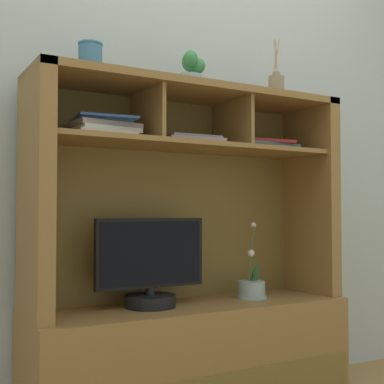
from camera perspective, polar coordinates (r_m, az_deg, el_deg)
back_wall at (r=2.52m, az=-2.82°, el=10.11°), size 6.00×0.02×2.80m
media_console at (r=2.30m, az=-0.11°, el=-13.20°), size 1.38×0.46×1.39m
tv_monitor at (r=2.18m, az=-4.49°, el=-8.21°), size 0.47×0.21×0.36m
potted_orchid at (r=2.43m, az=6.43°, el=-10.26°), size 0.14×0.14×0.34m
magazine_stack_left at (r=2.10m, az=-9.51°, el=6.74°), size 0.27×0.25×0.08m
magazine_stack_centre at (r=2.50m, az=7.61°, el=5.02°), size 0.32×0.22×0.04m
magazine_stack_right at (r=2.21m, az=-0.06°, el=5.66°), size 0.26×0.19×0.03m
diffuser_bottle at (r=2.56m, az=9.06°, el=11.13°), size 0.07×0.07×0.28m
potted_succulent at (r=2.34m, az=-0.04°, el=12.86°), size 0.12×0.12×0.16m
ceramic_vase at (r=2.16m, az=-10.89°, el=13.89°), size 0.10×0.10×0.13m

